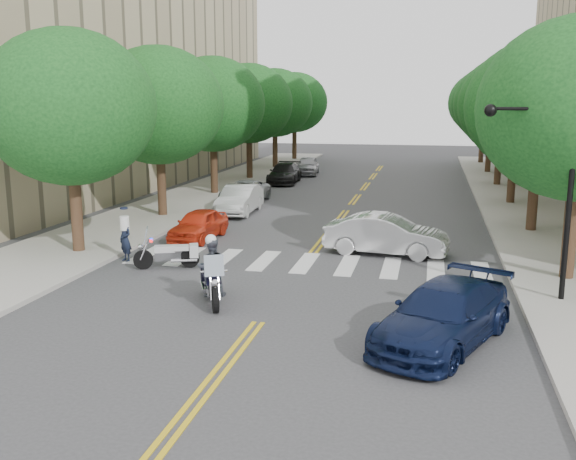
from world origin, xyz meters
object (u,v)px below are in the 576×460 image
(motorcycle_parked, at_px, (172,254))
(officer_standing, at_px, (125,240))
(motorcycle_police, at_px, (211,272))
(sedan_blue, at_px, (443,315))
(convertible, at_px, (386,235))

(motorcycle_parked, distance_m, officer_standing, 2.15)
(motorcycle_police, height_order, motorcycle_parked, motorcycle_police)
(officer_standing, bearing_deg, sedan_blue, 6.54)
(motorcycle_police, xyz_separation_m, officer_standing, (-4.69, 3.92, -0.09))
(motorcycle_police, distance_m, motorcycle_parked, 4.29)
(motorcycle_parked, bearing_deg, convertible, -84.29)
(motorcycle_parked, xyz_separation_m, convertible, (7.21, 3.70, 0.25))
(motorcycle_police, height_order, officer_standing, motorcycle_police)
(convertible, xyz_separation_m, sedan_blue, (2.01, -9.00, -0.03))
(motorcycle_police, bearing_deg, sedan_blue, 138.81)
(motorcycle_police, bearing_deg, convertible, -147.69)
(sedan_blue, bearing_deg, officer_standing, 176.77)
(motorcycle_police, height_order, sedan_blue, motorcycle_police)
(convertible, relative_size, sedan_blue, 0.92)
(officer_standing, distance_m, convertible, 9.78)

